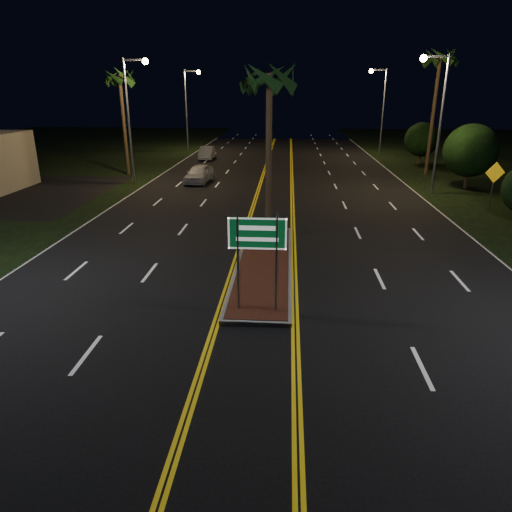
# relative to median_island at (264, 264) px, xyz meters

# --- Properties ---
(ground) EXTENTS (120.00, 120.00, 0.00)m
(ground) POSITION_rel_median_island_xyz_m (0.00, -7.00, -0.08)
(ground) COLOR black
(ground) RESTS_ON ground
(median_island) EXTENTS (2.25, 10.25, 0.17)m
(median_island) POSITION_rel_median_island_xyz_m (0.00, 0.00, 0.00)
(median_island) COLOR gray
(median_island) RESTS_ON ground
(highway_sign) EXTENTS (1.80, 0.08, 3.20)m
(highway_sign) POSITION_rel_median_island_xyz_m (0.00, -4.20, 2.32)
(highway_sign) COLOR gray
(highway_sign) RESTS_ON ground
(streetlight_left_mid) EXTENTS (1.91, 0.44, 9.00)m
(streetlight_left_mid) POSITION_rel_median_island_xyz_m (-10.61, 17.00, 5.57)
(streetlight_left_mid) COLOR gray
(streetlight_left_mid) RESTS_ON ground
(streetlight_left_far) EXTENTS (1.91, 0.44, 9.00)m
(streetlight_left_far) POSITION_rel_median_island_xyz_m (-10.61, 37.00, 5.57)
(streetlight_left_far) COLOR gray
(streetlight_left_far) RESTS_ON ground
(streetlight_right_mid) EXTENTS (1.91, 0.44, 9.00)m
(streetlight_right_mid) POSITION_rel_median_island_xyz_m (10.61, 15.00, 5.57)
(streetlight_right_mid) COLOR gray
(streetlight_right_mid) RESTS_ON ground
(streetlight_right_far) EXTENTS (1.91, 0.44, 9.00)m
(streetlight_right_far) POSITION_rel_median_island_xyz_m (10.61, 35.00, 5.57)
(streetlight_right_far) COLOR gray
(streetlight_right_far) RESTS_ON ground
(palm_median) EXTENTS (2.40, 2.40, 8.30)m
(palm_median) POSITION_rel_median_island_xyz_m (0.00, 3.50, 7.19)
(palm_median) COLOR #382819
(palm_median) RESTS_ON ground
(palm_left_far) EXTENTS (2.40, 2.40, 8.80)m
(palm_left_far) POSITION_rel_median_island_xyz_m (-12.80, 21.00, 7.66)
(palm_left_far) COLOR #382819
(palm_left_far) RESTS_ON ground
(palm_right_far) EXTENTS (2.40, 2.40, 10.30)m
(palm_right_far) POSITION_rel_median_island_xyz_m (12.80, 23.00, 9.06)
(palm_right_far) COLOR #382819
(palm_right_far) RESTS_ON ground
(shrub_mid) EXTENTS (3.78, 3.78, 4.62)m
(shrub_mid) POSITION_rel_median_island_xyz_m (14.00, 17.00, 2.64)
(shrub_mid) COLOR #382819
(shrub_mid) RESTS_ON ground
(shrub_far) EXTENTS (3.24, 3.24, 3.96)m
(shrub_far) POSITION_rel_median_island_xyz_m (13.80, 29.00, 2.25)
(shrub_far) COLOR #382819
(shrub_far) RESTS_ON ground
(car_near) EXTENTS (2.49, 4.98, 1.60)m
(car_near) POSITION_rel_median_island_xyz_m (-6.05, 17.84, 0.72)
(car_near) COLOR silver
(car_near) RESTS_ON ground
(car_far) EXTENTS (2.15, 4.63, 1.52)m
(car_far) POSITION_rel_median_island_xyz_m (-7.66, 30.69, 0.67)
(car_far) COLOR silver
(car_far) RESTS_ON ground
(warning_sign) EXTENTS (1.20, 0.26, 2.89)m
(warning_sign) POSITION_rel_median_island_xyz_m (13.00, 10.19, 1.83)
(warning_sign) COLOR gray
(warning_sign) RESTS_ON ground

